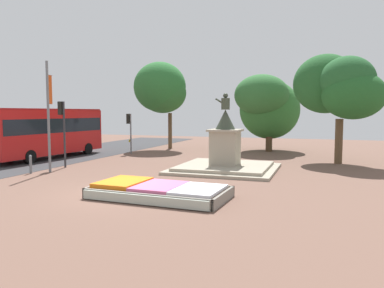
# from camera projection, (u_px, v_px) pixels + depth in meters

# --- Properties ---
(ground_plane) EXTENTS (71.04, 71.04, 0.00)m
(ground_plane) POSITION_uv_depth(u_px,v_px,m) (120.00, 194.00, 15.39)
(ground_plane) COLOR brown
(flower_planter) EXTENTS (5.48, 2.97, 0.57)m
(flower_planter) POSITION_uv_depth(u_px,v_px,m) (157.00, 191.00, 14.66)
(flower_planter) COLOR #38281C
(flower_planter) RESTS_ON ground_plane
(statue_monument) EXTENTS (5.79, 5.79, 4.43)m
(statue_monument) POSITION_uv_depth(u_px,v_px,m) (225.00, 156.00, 21.56)
(statue_monument) COLOR gray
(statue_monument) RESTS_ON ground_plane
(traffic_light_mid_block) EXTENTS (0.41, 0.29, 3.98)m
(traffic_light_mid_block) POSITION_uv_depth(u_px,v_px,m) (63.00, 122.00, 22.46)
(traffic_light_mid_block) COLOR #2D2D33
(traffic_light_mid_block) RESTS_ON ground_plane
(traffic_light_far_corner) EXTENTS (0.42, 0.30, 3.22)m
(traffic_light_far_corner) POSITION_uv_depth(u_px,v_px,m) (130.00, 126.00, 29.98)
(traffic_light_far_corner) COLOR slate
(traffic_light_far_corner) RESTS_ON ground_plane
(banner_pole) EXTENTS (0.16, 0.57, 6.15)m
(banner_pole) POSITION_uv_depth(u_px,v_px,m) (49.00, 115.00, 20.70)
(banner_pole) COLOR slate
(banner_pole) RESTS_ON ground_plane
(city_bus) EXTENTS (2.98, 9.83, 3.59)m
(city_bus) POSITION_uv_depth(u_px,v_px,m) (47.00, 130.00, 27.03)
(city_bus) COLOR red
(city_bus) RESTS_ON ground_plane
(kerb_bollard_mid_b) EXTENTS (0.16, 0.16, 1.02)m
(kerb_bollard_mid_b) POSITION_uv_depth(u_px,v_px,m) (31.00, 164.00, 20.41)
(kerb_bollard_mid_b) COLOR slate
(kerb_bollard_mid_b) RESTS_ON ground_plane
(park_tree_far_left) EXTENTS (5.68, 5.29, 7.23)m
(park_tree_far_left) POSITION_uv_depth(u_px,v_px,m) (338.00, 87.00, 24.14)
(park_tree_far_left) COLOR brown
(park_tree_far_left) RESTS_ON ground_plane
(park_tree_behind_statue) EXTENTS (4.75, 4.53, 7.81)m
(park_tree_behind_statue) POSITION_uv_depth(u_px,v_px,m) (161.00, 89.00, 33.37)
(park_tree_behind_statue) COLOR brown
(park_tree_behind_statue) RESTS_ON ground_plane
(park_tree_far_right) EXTENTS (5.31, 6.21, 6.47)m
(park_tree_far_right) POSITION_uv_depth(u_px,v_px,m) (267.00, 105.00, 31.96)
(park_tree_far_right) COLOR #4C3823
(park_tree_far_right) RESTS_ON ground_plane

